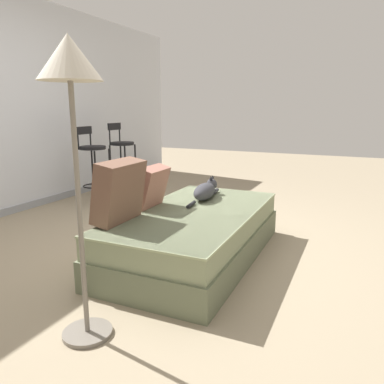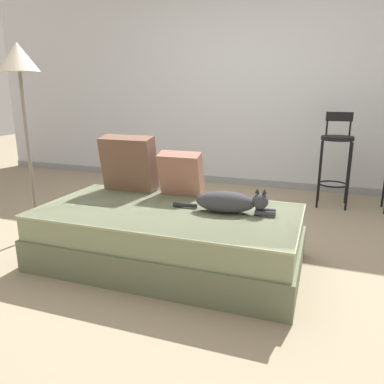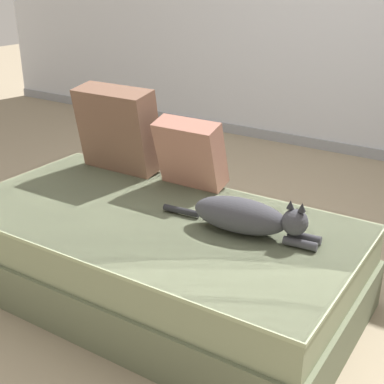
{
  "view_description": "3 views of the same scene",
  "coord_description": "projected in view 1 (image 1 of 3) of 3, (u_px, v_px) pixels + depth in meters",
  "views": [
    {
      "loc": [
        -2.77,
        -1.67,
        1.26
      ],
      "look_at": [
        0.15,
        -0.3,
        0.54
      ],
      "focal_mm": 35.0,
      "sensor_mm": 36.0,
      "label": 1
    },
    {
      "loc": [
        1.06,
        -2.75,
        1.24
      ],
      "look_at": [
        0.15,
        -0.3,
        0.54
      ],
      "focal_mm": 35.0,
      "sensor_mm": 36.0,
      "label": 2
    },
    {
      "loc": [
        1.38,
        -2.15,
        1.47
      ],
      "look_at": [
        0.15,
        -0.3,
        0.54
      ],
      "focal_mm": 50.0,
      "sensor_mm": 36.0,
      "label": 3
    }
  ],
  "objects": [
    {
      "name": "throw_pillow_corner",
      "position": [
        119.0,
        191.0,
        2.8
      ],
      "size": [
        0.45,
        0.24,
        0.47
      ],
      "color": "brown",
      "rests_on": "couch"
    },
    {
      "name": "couch",
      "position": [
        195.0,
        234.0,
        3.2
      ],
      "size": [
        1.91,
        1.02,
        0.42
      ],
      "color": "#636B50",
      "rests_on": "ground"
    },
    {
      "name": "throw_pillow_middle",
      "position": [
        151.0,
        186.0,
        3.23
      ],
      "size": [
        0.35,
        0.22,
        0.36
      ],
      "color": "#936051",
      "rests_on": "couch"
    },
    {
      "name": "ground_plane",
      "position": [
        155.0,
        250.0,
        3.41
      ],
      "size": [
        16.0,
        16.0,
        0.0
      ],
      "primitive_type": "plane",
      "color": "gray",
      "rests_on": "ground"
    },
    {
      "name": "bar_stool_near_window",
      "position": [
        92.0,
        159.0,
        4.93
      ],
      "size": [
        0.34,
        0.34,
        1.03
      ],
      "color": "black",
      "rests_on": "ground"
    },
    {
      "name": "bar_stool_by_doorway",
      "position": [
        122.0,
        152.0,
        5.51
      ],
      "size": [
        0.34,
        0.34,
        1.05
      ],
      "color": "black",
      "rests_on": "ground"
    },
    {
      "name": "cat",
      "position": [
        205.0,
        191.0,
        3.56
      ],
      "size": [
        0.75,
        0.21,
        0.19
      ],
      "color": "#333338",
      "rests_on": "couch"
    },
    {
      "name": "floor_lamp",
      "position": [
        71.0,
        88.0,
        1.84
      ],
      "size": [
        0.32,
        0.32,
        1.61
      ],
      "color": "slate",
      "rests_on": "ground"
    }
  ]
}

